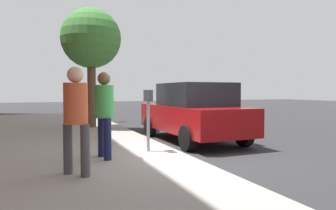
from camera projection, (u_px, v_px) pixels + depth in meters
ground_plane at (181, 158)px, 7.08m from camera, size 80.00×80.00×0.00m
sidewalk_slab at (39, 167)px, 5.94m from camera, size 28.00×6.00×0.15m
parking_meter at (148, 107)px, 7.10m from camera, size 0.36×0.12×1.41m
pedestrian_at_meter at (104, 108)px, 6.34m from camera, size 0.53×0.39×1.77m
pedestrian_bystander at (76, 111)px, 5.06m from camera, size 0.45×0.39×1.78m
parked_sedan_near at (193, 112)px, 9.48m from camera, size 4.42×2.01×1.77m
street_tree at (91, 40)px, 11.86m from camera, size 2.27×2.27×4.54m
traffic_signal at (94, 70)px, 15.43m from camera, size 0.24×0.44×3.60m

